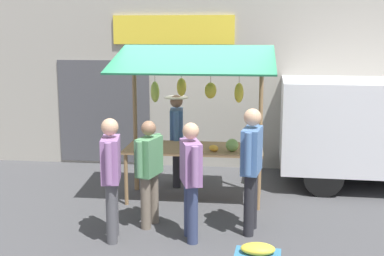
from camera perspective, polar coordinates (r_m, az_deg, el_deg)
ground_plane at (r=8.42m, az=0.24°, el=-8.00°), size 40.00×40.00×0.00m
street_backdrop at (r=10.21m, az=1.38°, el=5.09°), size 9.00×0.30×3.40m
market_stall at (r=8.07m, az=0.38°, el=2.47°), size 2.50×1.46×2.50m
vendor_with_sunhat at (r=8.94m, az=-1.74°, el=-0.52°), size 0.42×0.69×1.63m
shopper_with_shopping_bag at (r=6.59m, az=-0.13°, el=-5.16°), size 0.35×0.65×1.58m
shopper_in_grey_tee at (r=6.85m, az=6.72°, el=-3.71°), size 0.30×0.72×1.72m
shopper_with_ponytail at (r=6.66m, az=-9.09°, el=-4.76°), size 0.31×0.69×1.63m
shopper_in_striped_shirt at (r=7.09m, az=-4.84°, el=-4.39°), size 0.33×0.64×1.51m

